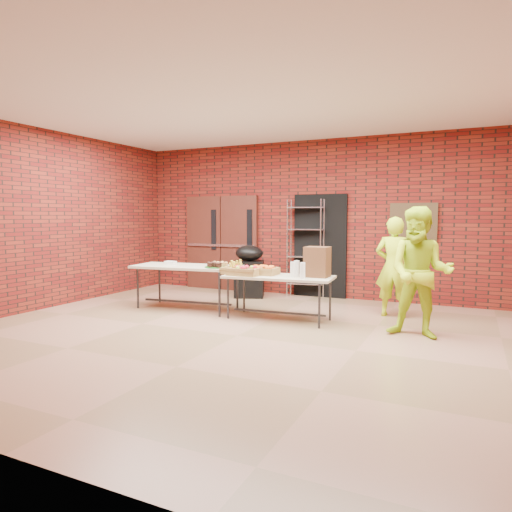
{
  "coord_description": "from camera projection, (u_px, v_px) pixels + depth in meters",
  "views": [
    {
      "loc": [
        2.88,
        -5.5,
        1.65
      ],
      "look_at": [
        -0.37,
        1.4,
        0.99
      ],
      "focal_mm": 32.0,
      "sensor_mm": 36.0,
      "label": 1
    }
  ],
  "objects": [
    {
      "name": "room",
      "position": [
        237.0,
        220.0,
        6.18
      ],
      "size": [
        8.08,
        7.08,
        3.28
      ],
      "color": "olive",
      "rests_on": "ground"
    },
    {
      "name": "double_doors",
      "position": [
        222.0,
        243.0,
        10.26
      ],
      "size": [
        1.78,
        0.12,
        2.1
      ],
      "color": "#431A13",
      "rests_on": "room"
    },
    {
      "name": "dark_doorway",
      "position": [
        320.0,
        246.0,
        9.3
      ],
      "size": [
        1.1,
        0.06,
        2.1
      ],
      "primitive_type": "cube",
      "color": "black",
      "rests_on": "room"
    },
    {
      "name": "bronze_plaque",
      "position": [
        413.0,
        222.0,
        8.48
      ],
      "size": [
        0.85,
        0.04,
        0.7
      ],
      "primitive_type": "cube",
      "color": "#46351C",
      "rests_on": "room"
    },
    {
      "name": "wire_rack",
      "position": [
        305.0,
        248.0,
        9.29
      ],
      "size": [
        0.77,
        0.38,
        2.0
      ],
      "primitive_type": null,
      "rotation": [
        0.0,
        0.0,
        0.19
      ],
      "color": "#B5B6BC",
      "rests_on": "room"
    },
    {
      "name": "table_left",
      "position": [
        187.0,
        269.0,
        8.09
      ],
      "size": [
        1.98,
        1.02,
        0.78
      ],
      "rotation": [
        0.0,
        0.0,
        0.12
      ],
      "color": "tan",
      "rests_on": "room"
    },
    {
      "name": "table_right",
      "position": [
        279.0,
        279.0,
        7.26
      ],
      "size": [
        1.78,
        0.87,
        0.71
      ],
      "rotation": [
        0.0,
        0.0,
        0.09
      ],
      "color": "tan",
      "rests_on": "room"
    },
    {
      "name": "basket_bananas",
      "position": [
        236.0,
        270.0,
        7.51
      ],
      "size": [
        0.44,
        0.34,
        0.14
      ],
      "color": "olive",
      "rests_on": "table_right"
    },
    {
      "name": "basket_oranges",
      "position": [
        263.0,
        271.0,
        7.41
      ],
      "size": [
        0.47,
        0.36,
        0.15
      ],
      "color": "olive",
      "rests_on": "table_right"
    },
    {
      "name": "basket_apples",
      "position": [
        245.0,
        271.0,
        7.32
      ],
      "size": [
        0.49,
        0.38,
        0.15
      ],
      "color": "olive",
      "rests_on": "table_right"
    },
    {
      "name": "muffin_tray",
      "position": [
        217.0,
        265.0,
        7.76
      ],
      "size": [
        0.43,
        0.43,
        0.11
      ],
      "color": "#164C14",
      "rests_on": "table_left"
    },
    {
      "name": "napkin_box",
      "position": [
        170.0,
        263.0,
        8.23
      ],
      "size": [
        0.19,
        0.13,
        0.06
      ],
      "primitive_type": "cube",
      "color": "white",
      "rests_on": "table_left"
    },
    {
      "name": "coffee_dispenser",
      "position": [
        317.0,
        262.0,
        7.11
      ],
      "size": [
        0.36,
        0.32,
        0.47
      ],
      "primitive_type": "cube",
      "color": "#58311E",
      "rests_on": "table_right"
    },
    {
      "name": "cup_stack_front",
      "position": [
        293.0,
        270.0,
        7.06
      ],
      "size": [
        0.08,
        0.08,
        0.24
      ],
      "primitive_type": "cylinder",
      "color": "white",
      "rests_on": "table_right"
    },
    {
      "name": "cup_stack_mid",
      "position": [
        303.0,
        271.0,
        6.88
      ],
      "size": [
        0.08,
        0.08,
        0.25
      ],
      "primitive_type": "cylinder",
      "color": "white",
      "rests_on": "table_right"
    },
    {
      "name": "cup_stack_back",
      "position": [
        297.0,
        269.0,
        7.15
      ],
      "size": [
        0.08,
        0.08,
        0.25
      ],
      "primitive_type": "cylinder",
      "color": "white",
      "rests_on": "table_right"
    },
    {
      "name": "covered_grill",
      "position": [
        249.0,
        271.0,
        9.33
      ],
      "size": [
        0.72,
        0.66,
        1.06
      ],
      "rotation": [
        0.0,
        0.0,
        0.36
      ],
      "color": "black",
      "rests_on": "room"
    },
    {
      "name": "volunteer_woman",
      "position": [
        394.0,
        267.0,
        7.46
      ],
      "size": [
        0.62,
        0.42,
        1.65
      ],
      "primitive_type": "imported",
      "rotation": [
        0.0,
        0.0,
        3.09
      ],
      "color": "#BAE319",
      "rests_on": "room"
    },
    {
      "name": "volunteer_man",
      "position": [
        420.0,
        273.0,
        6.17
      ],
      "size": [
        0.91,
        0.74,
        1.79
      ],
      "primitive_type": "imported",
      "rotation": [
        0.0,
        0.0,
        -0.07
      ],
      "color": "#BAE319",
      "rests_on": "room"
    }
  ]
}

